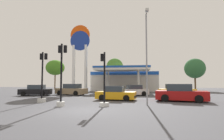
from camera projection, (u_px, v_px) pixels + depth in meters
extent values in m
plane|color=#47474C|center=(80.00, 110.00, 11.37)|extent=(90.00, 90.00, 0.00)
cube|color=beige|center=(125.00, 81.00, 36.44)|extent=(12.97, 5.78, 3.80)
cube|color=#194CB2|center=(124.00, 73.00, 33.63)|extent=(12.97, 0.12, 0.60)
cube|color=white|center=(122.00, 70.00, 30.53)|extent=(9.00, 5.83, 0.35)
cube|color=#194CB2|center=(122.00, 68.00, 30.55)|extent=(9.10, 5.93, 0.30)
cylinder|color=silver|center=(105.00, 82.00, 29.18)|extent=(0.32, 0.32, 3.71)
cylinder|color=silver|center=(139.00, 82.00, 28.44)|extent=(0.32, 0.32, 3.71)
cylinder|color=silver|center=(108.00, 82.00, 32.35)|extent=(0.32, 0.32, 3.71)
cylinder|color=silver|center=(138.00, 82.00, 31.62)|extent=(0.32, 0.32, 3.71)
cube|color=#4C4C51|center=(123.00, 89.00, 30.31)|extent=(0.90, 0.60, 1.10)
cube|color=white|center=(74.00, 68.00, 32.95)|extent=(0.40, 0.56, 8.65)
cube|color=white|center=(86.00, 68.00, 32.63)|extent=(0.40, 0.56, 8.65)
cylinder|color=navy|center=(80.00, 41.00, 33.13)|extent=(3.67, 0.22, 3.67)
cylinder|color=#EA4C0C|center=(80.00, 35.00, 33.22)|extent=(3.67, 0.22, 3.67)
cube|color=white|center=(80.00, 38.00, 33.22)|extent=(3.37, 0.08, 0.66)
cylinder|color=black|center=(59.00, 93.00, 24.42)|extent=(0.69, 0.38, 0.65)
cylinder|color=black|center=(67.00, 92.00, 26.04)|extent=(0.69, 0.38, 0.65)
cylinder|color=black|center=(76.00, 93.00, 23.40)|extent=(0.69, 0.38, 0.65)
cylinder|color=black|center=(83.00, 92.00, 25.01)|extent=(0.69, 0.38, 0.65)
cube|color=#8C7556|center=(71.00, 91.00, 24.73)|extent=(4.60, 2.83, 0.78)
cube|color=#2D3842|center=(72.00, 86.00, 24.71)|extent=(2.38, 2.06, 0.65)
cube|color=black|center=(59.00, 91.00, 25.53)|extent=(0.56, 1.68, 0.24)
cylinder|color=black|center=(184.00, 93.00, 23.09)|extent=(0.68, 0.32, 0.65)
cylinder|color=black|center=(190.00, 94.00, 21.34)|extent=(0.68, 0.32, 0.65)
cylinder|color=black|center=(164.00, 93.00, 23.08)|extent=(0.68, 0.32, 0.65)
cylinder|color=black|center=(168.00, 94.00, 21.32)|extent=(0.68, 0.32, 0.65)
cube|color=orange|center=(177.00, 92.00, 22.22)|extent=(4.50, 2.39, 0.78)
cube|color=#2D3842|center=(175.00, 87.00, 22.26)|extent=(2.25, 1.87, 0.65)
cube|color=black|center=(194.00, 93.00, 22.22)|extent=(0.36, 1.71, 0.25)
cylinder|color=black|center=(126.00, 94.00, 22.74)|extent=(0.63, 0.36, 0.60)
cylinder|color=black|center=(123.00, 93.00, 24.33)|extent=(0.63, 0.36, 0.60)
cylinder|color=black|center=(144.00, 94.00, 23.09)|extent=(0.63, 0.36, 0.60)
cylinder|color=black|center=(140.00, 93.00, 24.68)|extent=(0.63, 0.36, 0.60)
cube|color=silver|center=(133.00, 92.00, 23.72)|extent=(4.23, 2.67, 0.71)
cube|color=#2D3842|center=(134.00, 87.00, 23.78)|extent=(2.20, 1.92, 0.60)
cube|color=black|center=(119.00, 93.00, 23.44)|extent=(0.54, 1.53, 0.22)
cylinder|color=black|center=(23.00, 94.00, 22.90)|extent=(0.63, 0.30, 0.60)
cylinder|color=black|center=(29.00, 93.00, 24.52)|extent=(0.63, 0.30, 0.60)
cylinder|color=black|center=(42.00, 94.00, 22.94)|extent=(0.63, 0.30, 0.60)
cylinder|color=black|center=(47.00, 93.00, 24.56)|extent=(0.63, 0.30, 0.60)
cube|color=black|center=(35.00, 92.00, 23.74)|extent=(4.18, 2.25, 0.72)
cube|color=#2D3842|center=(37.00, 87.00, 23.79)|extent=(2.09, 1.75, 0.60)
cube|color=black|center=(21.00, 92.00, 23.70)|extent=(0.36, 1.58, 0.23)
cylinder|color=black|center=(129.00, 97.00, 18.22)|extent=(0.62, 0.28, 0.59)
cylinder|color=black|center=(126.00, 98.00, 16.69)|extent=(0.62, 0.28, 0.59)
cylinder|color=black|center=(107.00, 96.00, 18.87)|extent=(0.62, 0.28, 0.59)
cylinder|color=black|center=(102.00, 98.00, 17.34)|extent=(0.62, 0.28, 0.59)
cube|color=orange|center=(116.00, 95.00, 17.79)|extent=(4.08, 2.14, 0.71)
cube|color=#2D3842|center=(115.00, 89.00, 17.87)|extent=(2.03, 1.68, 0.59)
cube|color=black|center=(135.00, 97.00, 17.28)|extent=(0.32, 1.55, 0.22)
cylinder|color=black|center=(197.00, 97.00, 17.04)|extent=(0.73, 0.38, 0.69)
cylinder|color=black|center=(199.00, 99.00, 15.29)|extent=(0.73, 0.38, 0.69)
cylinder|color=black|center=(166.00, 96.00, 18.01)|extent=(0.73, 0.38, 0.69)
cylinder|color=black|center=(165.00, 98.00, 16.27)|extent=(0.73, 0.38, 0.69)
cube|color=#A51111|center=(181.00, 95.00, 16.67)|extent=(4.84, 2.83, 0.82)
cube|color=#2D3842|center=(179.00, 88.00, 16.77)|extent=(2.47, 2.11, 0.69)
cube|color=black|center=(208.00, 97.00, 15.89)|extent=(0.51, 1.79, 0.26)
cylinder|color=silver|center=(61.00, 104.00, 13.32)|extent=(0.60, 0.60, 0.35)
cylinder|color=black|center=(61.00, 72.00, 13.47)|extent=(0.14, 0.14, 4.40)
cube|color=black|center=(60.00, 49.00, 13.78)|extent=(0.21, 0.20, 0.57)
sphere|color=red|center=(61.00, 47.00, 13.91)|extent=(0.15, 0.15, 0.15)
sphere|color=#D89E0C|center=(61.00, 49.00, 13.90)|extent=(0.15, 0.15, 0.15)
sphere|color=green|center=(61.00, 52.00, 13.89)|extent=(0.15, 0.15, 0.15)
cube|color=black|center=(65.00, 49.00, 13.72)|extent=(0.21, 0.20, 0.57)
sphere|color=red|center=(66.00, 47.00, 13.85)|extent=(0.15, 0.15, 0.15)
sphere|color=#D89E0C|center=(66.00, 49.00, 13.84)|extent=(0.15, 0.15, 0.15)
sphere|color=green|center=(66.00, 52.00, 13.83)|extent=(0.15, 0.15, 0.15)
cylinder|color=silver|center=(104.00, 104.00, 13.34)|extent=(0.72, 0.72, 0.27)
cylinder|color=black|center=(104.00, 77.00, 13.47)|extent=(0.14, 0.14, 3.82)
cube|color=black|center=(102.00, 58.00, 13.76)|extent=(0.21, 0.20, 0.57)
sphere|color=red|center=(102.00, 55.00, 13.89)|extent=(0.15, 0.15, 0.15)
sphere|color=#D89E0C|center=(102.00, 58.00, 13.88)|extent=(0.15, 0.15, 0.15)
sphere|color=green|center=(102.00, 60.00, 13.87)|extent=(0.15, 0.15, 0.15)
cylinder|color=silver|center=(42.00, 100.00, 15.84)|extent=(0.72, 0.72, 0.35)
cylinder|color=black|center=(42.00, 75.00, 15.99)|extent=(0.14, 0.14, 4.18)
cube|color=black|center=(41.00, 57.00, 16.29)|extent=(0.21, 0.20, 0.57)
sphere|color=red|center=(42.00, 55.00, 16.42)|extent=(0.15, 0.15, 0.15)
sphere|color=#D89E0C|center=(42.00, 57.00, 16.41)|extent=(0.15, 0.15, 0.15)
sphere|color=green|center=(42.00, 59.00, 16.40)|extent=(0.15, 0.15, 0.15)
cube|color=black|center=(46.00, 56.00, 16.23)|extent=(0.21, 0.20, 0.57)
sphere|color=red|center=(47.00, 55.00, 16.36)|extent=(0.15, 0.15, 0.15)
sphere|color=#D89E0C|center=(47.00, 57.00, 16.35)|extent=(0.15, 0.15, 0.15)
sphere|color=green|center=(47.00, 59.00, 16.34)|extent=(0.15, 0.15, 0.15)
cylinder|color=brown|center=(55.00, 82.00, 41.74)|extent=(0.26, 0.26, 3.54)
ellipsoid|color=#427E22|center=(55.00, 68.00, 41.96)|extent=(4.33, 4.33, 3.56)
cylinder|color=brown|center=(115.00, 81.00, 40.58)|extent=(0.35, 0.35, 3.85)
ellipsoid|color=#42772C|center=(115.00, 67.00, 40.80)|extent=(3.84, 3.84, 3.80)
cylinder|color=brown|center=(195.00, 83.00, 37.01)|extent=(0.33, 0.33, 3.04)
ellipsoid|color=#2D6136|center=(195.00, 68.00, 37.21)|extent=(4.19, 4.19, 4.13)
cylinder|color=gray|center=(147.00, 59.00, 14.33)|extent=(0.12, 0.12, 7.37)
cylinder|color=gray|center=(146.00, 13.00, 13.97)|extent=(0.09, 1.20, 0.09)
cube|color=beige|center=(147.00, 10.00, 13.37)|extent=(0.24, 0.44, 0.16)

